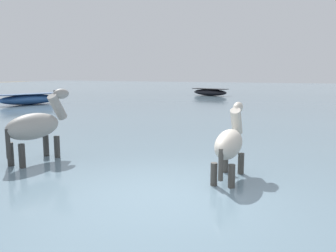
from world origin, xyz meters
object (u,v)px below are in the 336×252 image
Objects in this scene: boat_distant_west at (29,99)px; horse_trailing_grey at (36,128)px; horse_lead_pinto at (230,146)px; boat_near_port at (210,92)px.

horse_trailing_grey is at bearing -46.89° from boat_distant_west.
boat_distant_west is (-13.54, 9.91, -0.28)m from horse_lead_pinto.
horse_lead_pinto is 0.90× the size of horse_trailing_grey.
boat_near_port is (-5.82, 20.92, -0.32)m from horse_lead_pinto.
boat_near_port is 0.88× the size of boat_distant_west.
horse_trailing_grey is 0.63× the size of boat_near_port.
horse_lead_pinto is 16.78m from boat_distant_west.
horse_lead_pinto is at bearing -36.18° from boat_distant_west.
boat_near_port is 13.45m from boat_distant_west.
horse_trailing_grey is (-4.06, -0.22, 0.11)m from horse_lead_pinto.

